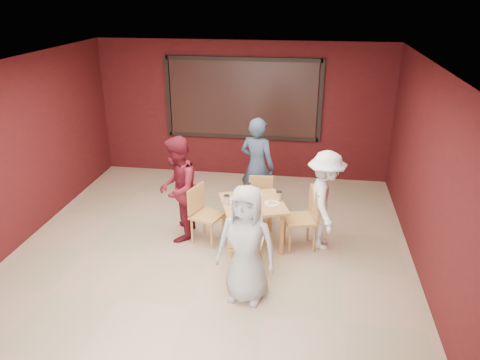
# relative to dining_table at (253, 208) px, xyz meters

# --- Properties ---
(floor) EXTENTS (7.00, 7.00, 0.00)m
(floor) POSITION_rel_dining_table_xyz_m (-0.59, -0.55, -0.64)
(floor) COLOR tan
(floor) RESTS_ON ground
(window_blinds) EXTENTS (3.00, 0.02, 1.50)m
(window_blinds) POSITION_rel_dining_table_xyz_m (-0.59, 2.90, 1.01)
(window_blinds) COLOR black
(dining_table) EXTENTS (1.17, 1.17, 0.88)m
(dining_table) POSITION_rel_dining_table_xyz_m (0.00, 0.00, 0.00)
(dining_table) COLOR #B7714B
(dining_table) RESTS_ON floor
(chair_front) EXTENTS (0.46, 0.46, 0.93)m
(chair_front) POSITION_rel_dining_table_xyz_m (0.01, -0.86, -0.12)
(chair_front) COLOR tan
(chair_front) RESTS_ON floor
(chair_back) EXTENTS (0.43, 0.43, 0.84)m
(chair_back) POSITION_rel_dining_table_xyz_m (0.04, 0.71, -0.17)
(chair_back) COLOR tan
(chair_back) RESTS_ON floor
(chair_left) EXTENTS (0.56, 0.56, 0.91)m
(chair_left) POSITION_rel_dining_table_xyz_m (-0.78, 0.02, -0.13)
(chair_left) COLOR tan
(chair_left) RESTS_ON floor
(chair_right) EXTENTS (0.57, 0.57, 0.96)m
(chair_right) POSITION_rel_dining_table_xyz_m (0.80, 0.06, -0.10)
(chair_right) COLOR tan
(chair_right) RESTS_ON floor
(diner_front) EXTENTS (0.84, 0.61, 1.57)m
(diner_front) POSITION_rel_dining_table_xyz_m (0.09, -1.35, 0.14)
(diner_front) COLOR #A5A5A5
(diner_front) RESTS_ON floor
(diner_back) EXTENTS (0.74, 0.62, 1.74)m
(diner_back) POSITION_rel_dining_table_xyz_m (-0.07, 1.15, 0.23)
(diner_back) COLOR #303F56
(diner_back) RESTS_ON floor
(diner_left) EXTENTS (0.69, 0.85, 1.67)m
(diner_left) POSITION_rel_dining_table_xyz_m (-1.19, 0.07, 0.20)
(diner_left) COLOR maroon
(diner_left) RESTS_ON floor
(diner_right) EXTENTS (0.65, 1.04, 1.55)m
(diner_right) POSITION_rel_dining_table_xyz_m (1.08, 0.14, 0.13)
(diner_right) COLOR white
(diner_right) RESTS_ON floor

